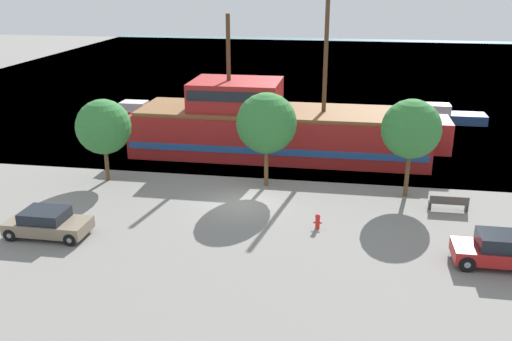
{
  "coord_description": "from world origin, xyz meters",
  "views": [
    {
      "loc": [
        5.48,
        -28.31,
        11.88
      ],
      "look_at": [
        0.41,
        2.0,
        1.2
      ],
      "focal_mm": 40.0,
      "sensor_mm": 36.0,
      "label": 1
    }
  ],
  "objects_px": {
    "pirate_ship": "(276,127)",
    "moored_boat_dockside": "(436,115)",
    "fire_hydrant": "(318,221)",
    "parked_car_curb_mid": "(509,251)",
    "moored_boat_outer": "(138,113)",
    "parked_car_curb_front": "(47,223)",
    "bench_promenade_east": "(449,203)"
  },
  "relations": [
    {
      "from": "pirate_ship",
      "to": "parked_car_curb_mid",
      "type": "xyz_separation_m",
      "value": [
        11.89,
        -14.25,
        -1.16
      ]
    },
    {
      "from": "moored_boat_dockside",
      "to": "pirate_ship",
      "type": "bearing_deg",
      "value": -137.45
    },
    {
      "from": "moored_boat_dockside",
      "to": "fire_hydrant",
      "type": "bearing_deg",
      "value": -110.21
    },
    {
      "from": "pirate_ship",
      "to": "fire_hydrant",
      "type": "distance_m",
      "value": 12.43
    },
    {
      "from": "parked_car_curb_front",
      "to": "fire_hydrant",
      "type": "bearing_deg",
      "value": 13.03
    },
    {
      "from": "moored_boat_outer",
      "to": "parked_car_curb_front",
      "type": "bearing_deg",
      "value": -80.17
    },
    {
      "from": "bench_promenade_east",
      "to": "moored_boat_outer",
      "type": "bearing_deg",
      "value": 145.24
    },
    {
      "from": "parked_car_curb_mid",
      "to": "pirate_ship",
      "type": "bearing_deg",
      "value": 129.83
    },
    {
      "from": "pirate_ship",
      "to": "parked_car_curb_front",
      "type": "distance_m",
      "value": 17.26
    },
    {
      "from": "moored_boat_dockside",
      "to": "fire_hydrant",
      "type": "distance_m",
      "value": 24.37
    },
    {
      "from": "pirate_ship",
      "to": "parked_car_curb_mid",
      "type": "height_order",
      "value": "pirate_ship"
    },
    {
      "from": "fire_hydrant",
      "to": "moored_boat_dockside",
      "type": "bearing_deg",
      "value": 69.79
    },
    {
      "from": "parked_car_curb_front",
      "to": "fire_hydrant",
      "type": "xyz_separation_m",
      "value": [
        12.61,
        2.92,
        -0.24
      ]
    },
    {
      "from": "pirate_ship",
      "to": "moored_boat_outer",
      "type": "xyz_separation_m",
      "value": [
        -12.83,
        7.63,
        -1.3
      ]
    },
    {
      "from": "pirate_ship",
      "to": "moored_boat_dockside",
      "type": "distance_m",
      "value": 16.44
    },
    {
      "from": "pirate_ship",
      "to": "parked_car_curb_front",
      "type": "height_order",
      "value": "pirate_ship"
    },
    {
      "from": "pirate_ship",
      "to": "fire_hydrant",
      "type": "xyz_separation_m",
      "value": [
        3.65,
        -11.79,
        -1.48
      ]
    },
    {
      "from": "parked_car_curb_mid",
      "to": "moored_boat_dockside",
      "type": "bearing_deg",
      "value": 89.58
    },
    {
      "from": "moored_boat_dockside",
      "to": "bench_promenade_east",
      "type": "xyz_separation_m",
      "value": [
        -1.76,
        -19.51,
        -0.12
      ]
    },
    {
      "from": "moored_boat_outer",
      "to": "fire_hydrant",
      "type": "xyz_separation_m",
      "value": [
        16.48,
        -19.42,
        -0.18
      ]
    },
    {
      "from": "moored_boat_outer",
      "to": "bench_promenade_east",
      "type": "xyz_separation_m",
      "value": [
        23.14,
        -16.06,
        -0.14
      ]
    },
    {
      "from": "moored_boat_dockside",
      "to": "parked_car_curb_mid",
      "type": "xyz_separation_m",
      "value": [
        -0.19,
        -25.34,
        0.16
      ]
    },
    {
      "from": "parked_car_curb_front",
      "to": "parked_car_curb_mid",
      "type": "bearing_deg",
      "value": 1.24
    },
    {
      "from": "parked_car_curb_mid",
      "to": "fire_hydrant",
      "type": "relative_size",
      "value": 6.07
    },
    {
      "from": "moored_boat_dockside",
      "to": "parked_car_curb_mid",
      "type": "height_order",
      "value": "moored_boat_dockside"
    },
    {
      "from": "pirate_ship",
      "to": "moored_boat_dockside",
      "type": "bearing_deg",
      "value": 42.55
    },
    {
      "from": "fire_hydrant",
      "to": "bench_promenade_east",
      "type": "height_order",
      "value": "bench_promenade_east"
    },
    {
      "from": "pirate_ship",
      "to": "moored_boat_dockside",
      "type": "height_order",
      "value": "pirate_ship"
    },
    {
      "from": "moored_boat_dockside",
      "to": "fire_hydrant",
      "type": "xyz_separation_m",
      "value": [
        -8.42,
        -22.87,
        -0.16
      ]
    },
    {
      "from": "moored_boat_outer",
      "to": "fire_hydrant",
      "type": "height_order",
      "value": "moored_boat_outer"
    },
    {
      "from": "moored_boat_outer",
      "to": "pirate_ship",
      "type": "bearing_deg",
      "value": -30.75
    },
    {
      "from": "moored_boat_dockside",
      "to": "parked_car_curb_mid",
      "type": "distance_m",
      "value": 25.34
    }
  ]
}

